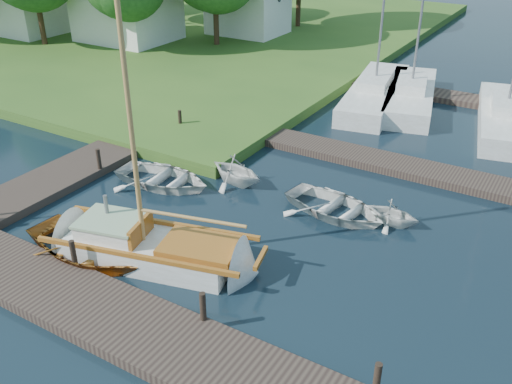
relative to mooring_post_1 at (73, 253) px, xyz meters
The scene contains 22 objects.
ground 5.87m from the mooring_post_1, 59.04° to the left, with size 160.00×160.00×0.00m, color black.
near_dock 3.21m from the mooring_post_1, 18.43° to the right, with size 18.00×2.20×0.30m, color #2D221D.
left_dock 8.62m from the mooring_post_1, 125.54° to the left, with size 2.20×18.00×0.30m, color #2D221D.
far_dock 12.55m from the mooring_post_1, 66.50° to the left, with size 14.00×1.60×0.30m, color #2D221D.
shore 36.80m from the mooring_post_1, 132.80° to the left, with size 50.00×40.00×0.50m, color #33591F.
mooring_post_1 is the anchor object (origin of this frame).
mooring_post_2 4.50m from the mooring_post_1, ahead, with size 0.16×0.16×0.80m, color black.
mooring_post_3 9.00m from the mooring_post_1, ahead, with size 0.16×0.16×0.80m, color black.
mooring_post_4 6.40m from the mooring_post_1, 128.66° to the left, with size 0.16×0.16×0.80m, color black.
mooring_post_5 10.77m from the mooring_post_1, 111.80° to the left, with size 0.16×0.16×0.80m, color black.
sailboat 2.31m from the mooring_post_1, 47.43° to the left, with size 7.41×3.64×9.83m.
dinghy 0.92m from the mooring_post_1, 115.41° to the left, with size 3.07×4.29×0.89m, color #87460F.
tender_a 5.81m from the mooring_post_1, 104.22° to the left, with size 2.69×3.77×0.78m, color beige.
tender_b 7.21m from the mooring_post_1, 83.50° to the left, with size 2.00×2.32×1.22m, color beige.
tender_c 8.54m from the mooring_post_1, 54.53° to the left, with size 2.61×3.65×0.76m, color beige.
tender_d 10.01m from the mooring_post_1, 47.23° to the left, with size 1.57×1.82×0.96m, color beige.
marina_boat_0 18.74m from the mooring_post_1, 84.18° to the left, with size 3.72×9.14×11.70m.
marina_boat_1 19.46m from the mooring_post_1, 79.24° to the left, with size 4.03×8.22×10.84m.
marina_boat_2 20.15m from the mooring_post_1, 65.59° to the left, with size 3.81×8.36×10.88m.
house_a 27.11m from the mooring_post_1, 128.99° to the left, with size 6.30×5.00×6.29m.
house_b 31.47m from the mooring_post_1, 142.77° to the left, with size 5.77×4.50×5.79m.
house_c 29.22m from the mooring_post_1, 112.17° to the left, with size 5.25×4.00×5.28m.
Camera 1 is at (8.33, -13.76, 9.76)m, focal length 40.00 mm.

